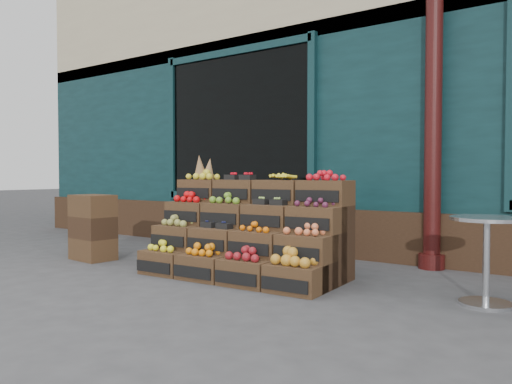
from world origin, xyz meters
The scene contains 6 objects.
ground centered at (0.00, 0.00, 0.00)m, with size 60.00×60.00×0.00m, color #3E3E40.
shop_facade centered at (0.00, 5.11, 2.40)m, with size 12.00×6.24×4.80m.
crate_display centered at (-0.23, 0.60, 0.39)m, with size 2.05×1.07×1.25m.
spare_crates centered at (-2.31, 0.25, 0.39)m, with size 0.56×0.41×0.79m.
bistro_table centered at (2.00, 0.73, 0.44)m, with size 0.56×0.56×0.70m.
shopkeeper centered at (-2.05, 2.61, 0.90)m, with size 0.66×0.43×1.81m, color #164E19.
Camera 1 is at (2.79, -3.48, 1.03)m, focal length 35.00 mm.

